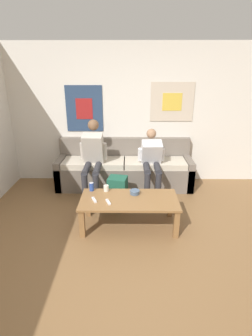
# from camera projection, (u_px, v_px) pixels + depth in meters

# --- Properties ---
(ground_plane) EXTENTS (18.00, 18.00, 0.00)m
(ground_plane) POSITION_uv_depth(u_px,v_px,m) (128.00, 257.00, 3.12)
(ground_plane) COLOR brown
(wall_back) EXTENTS (10.00, 0.07, 2.55)m
(wall_back) POSITION_uv_depth(u_px,v_px,m) (129.00, 115.00, 4.90)
(wall_back) COLOR silver
(wall_back) RESTS_ON ground_plane
(couch) EXTENTS (2.48, 0.69, 0.87)m
(couch) POSITION_uv_depth(u_px,v_px,m) (124.00, 170.00, 4.92)
(couch) COLOR #70665B
(couch) RESTS_ON ground_plane
(coffee_table) EXTENTS (1.35, 0.65, 0.42)m
(coffee_table) POSITION_uv_depth(u_px,v_px,m) (129.00, 203.00, 3.62)
(coffee_table) COLOR olive
(coffee_table) RESTS_ON ground_plane
(person_seated_adult) EXTENTS (0.47, 0.94, 1.29)m
(person_seated_adult) POSITION_uv_depth(u_px,v_px,m) (92.00, 156.00, 4.45)
(person_seated_adult) COLOR #2D2D33
(person_seated_adult) RESTS_ON ground_plane
(person_seated_teen) EXTENTS (0.47, 0.88, 1.12)m
(person_seated_teen) POSITION_uv_depth(u_px,v_px,m) (151.00, 161.00, 4.47)
(person_seated_teen) COLOR #2D2D33
(person_seated_teen) RESTS_ON ground_plane
(backpack) EXTENTS (0.34, 0.34, 0.46)m
(backpack) POSITION_uv_depth(u_px,v_px,m) (117.00, 191.00, 4.28)
(backpack) COLOR #1E5642
(backpack) RESTS_ON ground_plane
(ceramic_bowl) EXTENTS (0.14, 0.14, 0.06)m
(ceramic_bowl) POSITION_uv_depth(u_px,v_px,m) (134.00, 192.00, 3.73)
(ceramic_bowl) COLOR #475B75
(ceramic_bowl) RESTS_ON coffee_table
(pillar_candle) EXTENTS (0.07, 0.07, 0.10)m
(pillar_candle) POSITION_uv_depth(u_px,v_px,m) (106.00, 188.00, 3.81)
(pillar_candle) COLOR silver
(pillar_candle) RESTS_ON coffee_table
(drink_can_blue) EXTENTS (0.07, 0.07, 0.12)m
(drink_can_blue) POSITION_uv_depth(u_px,v_px,m) (91.00, 187.00, 3.82)
(drink_can_blue) COLOR #28479E
(drink_can_blue) RESTS_ON coffee_table
(game_controller_near_left) EXTENTS (0.09, 0.15, 0.03)m
(game_controller_near_left) POSITION_uv_depth(u_px,v_px,m) (94.00, 200.00, 3.55)
(game_controller_near_left) COLOR white
(game_controller_near_left) RESTS_ON coffee_table
(game_controller_near_right) EXTENTS (0.08, 0.15, 0.03)m
(game_controller_near_right) POSITION_uv_depth(u_px,v_px,m) (108.00, 202.00, 3.49)
(game_controller_near_right) COLOR white
(game_controller_near_right) RESTS_ON coffee_table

